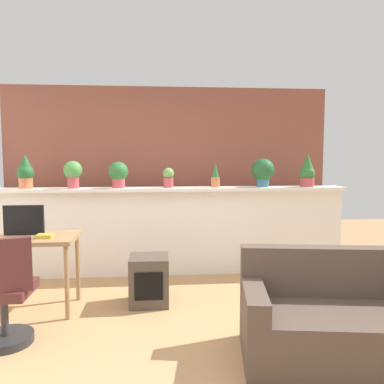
{
  "coord_description": "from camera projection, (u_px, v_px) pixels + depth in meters",
  "views": [
    {
      "loc": [
        -0.16,
        -2.97,
        1.53
      ],
      "look_at": [
        0.19,
        0.97,
        1.17
      ],
      "focal_mm": 36.34,
      "sensor_mm": 36.0,
      "label": 1
    }
  ],
  "objects": [
    {
      "name": "ground_plane",
      "position": [
        179.0,
        348.0,
        3.1
      ],
      "size": [
        12.0,
        12.0,
        0.0
      ],
      "primitive_type": "plane",
      "color": "tan"
    },
    {
      "name": "divider_wall",
      "position": [
        170.0,
        232.0,
        5.04
      ],
      "size": [
        4.53,
        0.16,
        1.09
      ],
      "primitive_type": "cube",
      "color": "white",
      "rests_on": "ground"
    },
    {
      "name": "plant_shelf",
      "position": [
        170.0,
        189.0,
        4.94
      ],
      "size": [
        4.53,
        0.32,
        0.04
      ],
      "primitive_type": "cube",
      "color": "white",
      "rests_on": "divider_wall"
    },
    {
      "name": "brick_wall_behind",
      "position": [
        169.0,
        176.0,
        5.57
      ],
      "size": [
        4.53,
        0.1,
        2.5
      ],
      "primitive_type": "cube",
      "color": "brown",
      "rests_on": "ground"
    },
    {
      "name": "potted_plant_0",
      "position": [
        25.0,
        171.0,
        4.76
      ],
      "size": [
        0.2,
        0.2,
        0.43
      ],
      "color": "#C66B42",
      "rests_on": "plant_shelf"
    },
    {
      "name": "potted_plant_1",
      "position": [
        73.0,
        172.0,
        4.81
      ],
      "size": [
        0.23,
        0.23,
        0.34
      ],
      "color": "#B7474C",
      "rests_on": "plant_shelf"
    },
    {
      "name": "potted_plant_2",
      "position": [
        118.0,
        174.0,
        4.88
      ],
      "size": [
        0.24,
        0.24,
        0.33
      ],
      "color": "#B7474C",
      "rests_on": "plant_shelf"
    },
    {
      "name": "potted_plant_3",
      "position": [
        168.0,
        177.0,
        4.92
      ],
      "size": [
        0.14,
        0.14,
        0.25
      ],
      "color": "#B7474C",
      "rests_on": "plant_shelf"
    },
    {
      "name": "potted_plant_4",
      "position": [
        215.0,
        176.0,
        4.98
      ],
      "size": [
        0.11,
        0.11,
        0.32
      ],
      "color": "#C66B42",
      "rests_on": "plant_shelf"
    },
    {
      "name": "potted_plant_5",
      "position": [
        263.0,
        171.0,
        5.06
      ],
      "size": [
        0.3,
        0.3,
        0.37
      ],
      "color": "#386B84",
      "rests_on": "plant_shelf"
    },
    {
      "name": "potted_plant_6",
      "position": [
        307.0,
        171.0,
        5.07
      ],
      "size": [
        0.19,
        0.19,
        0.44
      ],
      "color": "#B7474C",
      "rests_on": "plant_shelf"
    },
    {
      "name": "desk",
      "position": [
        20.0,
        245.0,
        3.8
      ],
      "size": [
        1.1,
        0.6,
        0.75
      ],
      "color": "#99754C",
      "rests_on": "ground"
    },
    {
      "name": "tv_monitor",
      "position": [
        24.0,
        220.0,
        3.86
      ],
      "size": [
        0.39,
        0.04,
        0.3
      ],
      "primitive_type": "cube",
      "color": "black",
      "rests_on": "desk"
    },
    {
      "name": "office_chair",
      "position": [
        3.0,
        300.0,
        3.1
      ],
      "size": [
        0.5,
        0.5,
        0.91
      ],
      "color": "#262628",
      "rests_on": "ground"
    },
    {
      "name": "side_cube_shelf",
      "position": [
        149.0,
        280.0,
        4.03
      ],
      "size": [
        0.4,
        0.41,
        0.5
      ],
      "color": "#4C4238",
      "rests_on": "ground"
    },
    {
      "name": "book_on_desk",
      "position": [
        45.0,
        236.0,
        3.73
      ],
      "size": [
        0.15,
        0.12,
        0.04
      ],
      "primitive_type": "cube",
      "color": "gold",
      "rests_on": "desk"
    },
    {
      "name": "couch",
      "position": [
        346.0,
        322.0,
        2.93
      ],
      "size": [
        1.66,
        0.98,
        0.8
      ],
      "color": "brown",
      "rests_on": "ground"
    }
  ]
}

